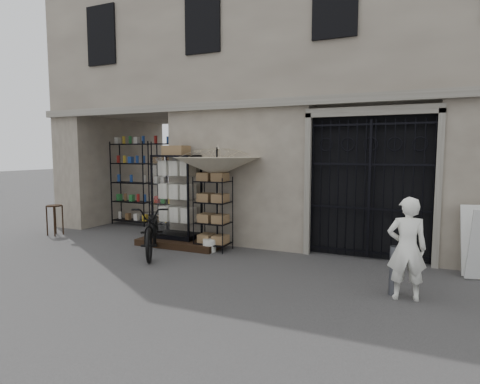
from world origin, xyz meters
The scene contains 14 objects.
ground centered at (0.00, 0.00, 0.00)m, with size 80.00×80.00×0.00m, color black.
main_building centered at (0.00, 4.00, 4.50)m, with size 14.00×4.00×9.00m, color gray.
shop_recess centered at (-4.50, 2.80, 1.50)m, with size 3.00×1.70×3.00m, color black.
shop_shelving centered at (-4.55, 3.30, 1.25)m, with size 2.70×0.50×2.50m, color black.
iron_gate centered at (1.75, 2.28, 1.50)m, with size 2.50×0.21×3.00m.
step_platform centered at (-2.40, 1.55, 0.07)m, with size 2.00×0.90×0.15m, color black.
display_cabinet centered at (-2.57, 1.67, 1.04)m, with size 1.14×0.94×2.14m.
wire_rack centered at (-1.50, 1.50, 0.81)m, with size 0.85×0.73×1.65m.
market_umbrella centered at (-1.45, 1.60, 1.98)m, with size 2.03×2.06×2.76m.
white_bucket centered at (-1.51, 1.32, 0.14)m, with size 0.29×0.29×0.28m, color silver.
bicycle centered at (-2.50, 0.63, 0.00)m, with size 0.72×1.08×2.05m, color black.
wooden_stool centered at (-6.09, 1.20, 0.42)m, with size 0.49×0.49×0.80m.
steel_bollard centered at (2.37, 0.14, 0.38)m, with size 0.14×0.14×0.76m, color #5A5D66.
shopkeeper centered at (2.54, 0.01, 0.00)m, with size 0.57×1.55×0.37m, color white.
Camera 1 is at (2.68, -6.31, 2.21)m, focal length 30.00 mm.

